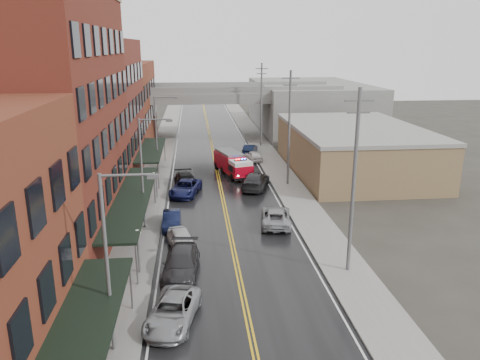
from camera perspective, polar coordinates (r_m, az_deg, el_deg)
road at (r=44.55m, az=-2.03°, el=-2.70°), size 11.00×160.00×0.02m
sidewalk_left at (r=44.69m, az=-11.42°, el=-2.88°), size 3.00×160.00×0.15m
sidewalk_right at (r=45.55m, az=7.18°, el=-2.31°), size 3.00×160.00×0.15m
curb_left at (r=44.55m, az=-9.31°, el=-2.83°), size 0.30×160.00×0.15m
curb_right at (r=45.22m, az=5.14°, el=-2.38°), size 0.30×160.00×0.15m
brick_building_b at (r=37.06m, az=-22.53°, el=6.56°), size 9.00×20.00×18.00m
brick_building_c at (r=54.09m, az=-17.23°, el=8.10°), size 9.00×15.00×15.00m
brick_building_far at (r=71.38m, az=-14.47°, el=8.87°), size 9.00×20.00×12.00m
tan_building at (r=56.59m, az=13.66°, el=3.54°), size 14.00×22.00×5.00m
right_far_block at (r=85.29m, az=8.40°, el=8.95°), size 18.00×30.00×8.00m
awning_0 at (r=20.28m, az=-19.54°, el=-19.05°), size 2.60×16.00×3.09m
awning_1 at (r=37.20m, az=-12.94°, el=-2.12°), size 2.60×18.00×3.09m
awning_2 at (r=54.02m, az=-10.78°, el=3.66°), size 2.60×13.00×3.09m
globe_lamp_1 at (r=30.79m, az=-12.35°, el=-7.33°), size 0.44×0.44×3.12m
globe_lamp_2 at (r=43.94m, az=-10.41°, el=-0.09°), size 0.44×0.44×3.12m
street_lamp_0 at (r=22.42m, az=-15.38°, el=-8.66°), size 2.64×0.22×9.00m
street_lamp_1 at (r=37.44m, az=-11.54°, el=1.58°), size 2.64×0.22×9.00m
street_lamp_2 at (r=53.04m, az=-9.93°, el=5.89°), size 2.64×0.22×9.00m
utility_pole_0 at (r=29.94m, az=13.71°, el=0.02°), size 1.80×0.24×12.00m
utility_pole_1 at (r=48.78m, az=6.02°, el=6.51°), size 1.80×0.24×12.00m
utility_pole_2 at (r=68.29m, az=2.62°, el=9.31°), size 1.80×0.24×12.00m
overpass at (r=74.61m, az=-3.73°, el=9.62°), size 40.00×10.00×7.50m
fire_truck at (r=53.55m, az=-0.87°, el=2.07°), size 4.28×7.35×2.56m
parked_car_left_2 at (r=26.18m, az=-8.21°, el=-15.55°), size 3.35×5.38×1.39m
parked_car_left_3 at (r=30.95m, az=-7.21°, el=-10.06°), size 2.70×5.59×1.57m
parked_car_left_4 at (r=34.57m, az=-7.15°, el=-7.28°), size 2.53×4.48×1.44m
parked_car_left_5 at (r=38.69m, az=-8.32°, el=-4.82°), size 1.41×4.01×1.32m
parked_car_left_6 at (r=46.80m, az=-6.66°, el=-0.94°), size 3.62×5.69×1.46m
parked_car_left_7 at (r=48.83m, az=-6.63°, el=-0.18°), size 2.75×5.47×1.52m
parked_car_right_0 at (r=38.96m, az=4.39°, el=-4.45°), size 3.15×5.47×1.43m
parked_car_right_1 at (r=48.64m, az=1.90°, el=-0.06°), size 3.93×6.17×1.66m
parked_car_right_2 at (r=60.36m, az=1.65°, el=2.97°), size 2.26×4.11×1.32m
parked_car_right_3 at (r=64.19m, az=1.23°, el=3.77°), size 2.59×4.27×1.33m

